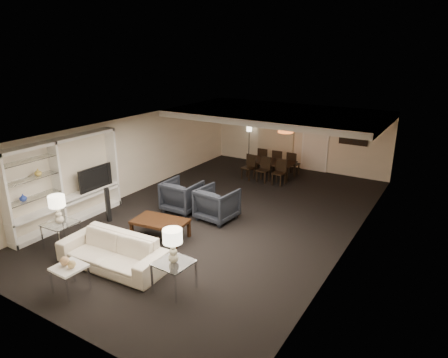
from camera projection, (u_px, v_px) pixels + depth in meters
The scene contains 35 objects.
floor at pixel (224, 216), 11.35m from camera, with size 11.00×11.00×0.00m, color black.
ceiling at pixel (224, 129), 10.55m from camera, with size 7.00×11.00×0.02m, color silver.
wall_back at pixel (298, 136), 15.40m from camera, with size 7.00×0.02×2.50m, color beige.
wall_front at pixel (48, 262), 6.51m from camera, with size 7.00×0.02×2.50m, color beige.
wall_left at pixel (130, 156), 12.68m from camera, with size 0.02×11.00×2.50m, color beige.
wall_right at pixel (353, 198), 9.22m from camera, with size 0.02×11.00×2.50m, color beige.
ceiling_soffit at pixel (278, 114), 13.41m from camera, with size 7.00×4.00×0.20m, color silver.
curtains at pixel (276, 135), 15.79m from camera, with size 1.50×0.12×2.40m, color beige.
door at pixel (315, 144), 15.09m from camera, with size 0.90×0.05×2.10m, color silver.
painting at pixel (354, 135), 14.23m from camera, with size 0.95×0.04×0.65m, color #142D38.
media_unit at pixel (66, 182), 10.51m from camera, with size 0.38×3.40×2.35m, color white, non-canonical shape.
pendant_light at pixel (286, 129), 13.42m from camera, with size 0.52×0.52×0.24m, color #D8591E.
sofa at pixel (112, 252), 8.65m from camera, with size 2.44×0.96×0.71m, color beige.
coffee_table at pixel (160, 229), 9.98m from camera, with size 1.34×0.78×0.48m, color black, non-canonical shape.
armchair_left at pixel (182, 196), 11.58m from camera, with size 0.97×1.00×0.91m, color black.
armchair_right at pixel (217, 204), 10.99m from camera, with size 0.97×1.00×0.91m, color black.
side_table_left at pixel (62, 235), 9.50m from camera, with size 0.67×0.67×0.63m, color silver, non-canonical shape.
side_table_right at pixel (174, 276), 7.82m from camera, with size 0.67×0.67×0.63m, color white, non-canonical shape.
table_lamp_left at pixel (58, 210), 9.29m from camera, with size 0.38×0.38×0.69m, color beige, non-canonical shape.
table_lamp_right at pixel (173, 246), 7.61m from camera, with size 0.38×0.38×0.69m, color #EFEACA, non-canonical shape.
marble_table at pixel (71, 279), 7.78m from camera, with size 0.56×0.56×0.56m, color white, non-canonical shape.
gold_gourd_a at pixel (65, 261), 7.72m from camera, with size 0.18×0.18×0.18m, color tan.
gold_gourd_b at pixel (72, 264), 7.62m from camera, with size 0.16×0.16×0.16m, color tan.
television at pixel (93, 177), 11.23m from camera, with size 0.15×1.12×0.65m, color black.
vase_blue at pixel (23, 197), 9.54m from camera, with size 0.17×0.17×0.18m, color #263EA6.
vase_amber at pixel (38, 172), 9.76m from camera, with size 0.17×0.17×0.18m, color gold.
floor_speaker at pixel (108, 205), 10.86m from camera, with size 0.10×0.10×0.96m, color black.
dining_table at pixel (271, 169), 14.58m from camera, with size 1.69×0.94×0.59m, color black.
chair_nl at pixel (248, 167), 14.30m from camera, with size 0.41×0.41×0.88m, color black, non-canonical shape.
chair_nm at pixel (263, 170), 14.00m from camera, with size 0.41×0.41×0.88m, color black, non-canonical shape.
chair_nr at pixel (279, 173), 13.71m from camera, with size 0.41×0.41×0.88m, color black, non-canonical shape.
chair_fl at pixel (264, 159), 15.35m from camera, with size 0.41×0.41×0.88m, color black, non-canonical shape.
chair_fm at pixel (278, 161), 15.05m from camera, with size 0.41×0.41×0.88m, color black, non-canonical shape.
chair_fr at pixel (293, 163), 14.76m from camera, with size 0.41×0.41×0.88m, color black, non-canonical shape.
floor_lamp at pixel (249, 144), 16.30m from camera, with size 0.21×0.21×1.48m, color black, non-canonical shape.
Camera 1 is at (5.43, -8.89, 4.63)m, focal length 32.00 mm.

